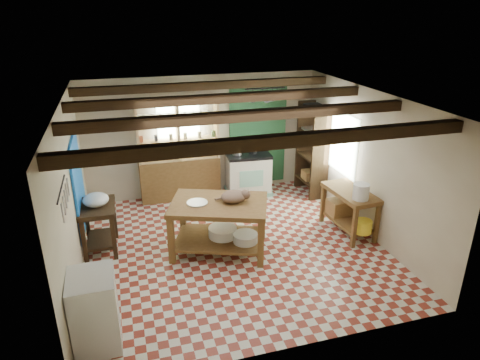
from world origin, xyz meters
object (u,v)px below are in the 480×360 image
object	(u,v)px
white_cabinet	(95,311)
cat	(234,196)
work_table	(219,227)
prep_table	(100,228)
stove	(248,174)
right_counter	(349,211)

from	to	relation	value
white_cabinet	cat	bearing A→B (deg)	36.24
work_table	prep_table	size ratio (longest dim) A/B	1.88
stove	cat	distance (m)	2.47
work_table	stove	size ratio (longest dim) A/B	1.67
work_table	right_counter	size ratio (longest dim) A/B	1.38
white_cabinet	cat	xyz separation A→B (m)	(2.22, 1.67, 0.51)
work_table	prep_table	distance (m)	2.03
work_table	stove	distance (m)	2.48
prep_table	white_cabinet	xyz separation A→B (m)	(-0.02, -2.29, 0.07)
stove	prep_table	world-z (taller)	stove
stove	prep_table	distance (m)	3.52
white_cabinet	right_counter	distance (m)	4.71
work_table	right_counter	xyz separation A→B (m)	(2.43, -0.03, -0.04)
stove	right_counter	xyz separation A→B (m)	(1.25, -2.21, -0.05)
cat	right_counter	bearing A→B (deg)	10.94
white_cabinet	right_counter	world-z (taller)	white_cabinet
right_counter	cat	world-z (taller)	cat
work_table	prep_table	bearing A→B (deg)	-175.62
right_counter	cat	distance (m)	2.26
work_table	right_counter	world-z (taller)	work_table
stove	work_table	bearing A→B (deg)	-114.24
prep_table	right_counter	size ratio (longest dim) A/B	0.73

